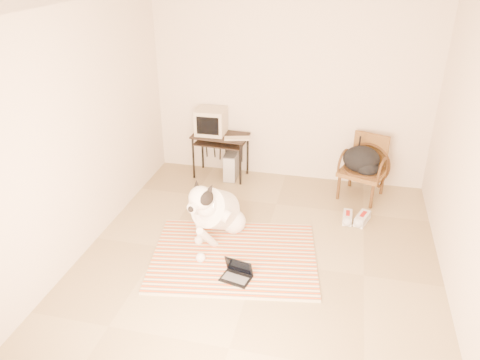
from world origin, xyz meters
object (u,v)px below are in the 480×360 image
(laptop, at_px, (237,273))
(pc_tower, at_px, (232,165))
(rattan_chair, at_px, (364,167))
(computer_desk, at_px, (220,141))
(dog, at_px, (216,211))
(backpack, at_px, (362,161))
(crt_monitor, at_px, (211,121))

(laptop, distance_m, pc_tower, 2.45)
(laptop, bearing_deg, rattan_chair, 60.01)
(computer_desk, bearing_deg, dog, -76.77)
(dog, distance_m, laptop, 0.90)
(laptop, distance_m, backpack, 2.52)
(laptop, relative_size, computer_desk, 0.42)
(rattan_chair, bearing_deg, crt_monitor, 175.68)
(rattan_chair, bearing_deg, backpack, -113.86)
(crt_monitor, bearing_deg, dog, -72.46)
(laptop, bearing_deg, dog, 120.77)
(rattan_chair, bearing_deg, computer_desk, 176.59)
(laptop, distance_m, crt_monitor, 2.70)
(laptop, height_order, computer_desk, computer_desk)
(laptop, height_order, pc_tower, pc_tower)
(pc_tower, bearing_deg, dog, -82.71)
(computer_desk, height_order, pc_tower, computer_desk)
(dog, height_order, backpack, dog)
(pc_tower, distance_m, rattan_chair, 1.95)
(dog, xyz_separation_m, computer_desk, (-0.38, 1.61, 0.23))
(crt_monitor, height_order, backpack, crt_monitor)
(pc_tower, bearing_deg, backpack, -6.59)
(computer_desk, relative_size, crt_monitor, 1.97)
(dog, height_order, laptop, dog)
(laptop, xyz_separation_m, crt_monitor, (-0.96, 2.40, 0.79))
(crt_monitor, distance_m, rattan_chair, 2.29)
(pc_tower, relative_size, backpack, 0.89)
(crt_monitor, xyz_separation_m, backpack, (2.21, -0.26, -0.29))
(computer_desk, height_order, backpack, backpack)
(dog, height_order, crt_monitor, crt_monitor)
(rattan_chair, bearing_deg, laptop, -119.99)
(dog, xyz_separation_m, laptop, (0.44, -0.74, -0.28))
(crt_monitor, bearing_deg, pc_tower, -6.80)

